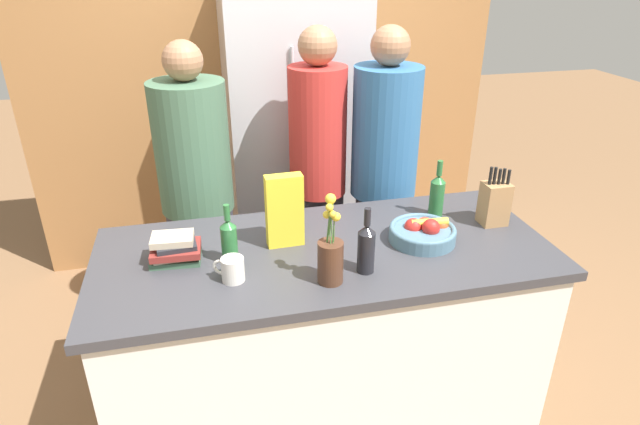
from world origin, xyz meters
The scene contains 16 objects.
ground_plane centered at (0.00, 0.00, 0.00)m, with size 14.00×14.00×0.00m, color brown.
kitchen_island centered at (0.00, 0.00, 0.45)m, with size 1.89×0.82×0.89m.
back_wall_wood centered at (0.00, 1.69, 1.30)m, with size 3.09×0.12×2.60m.
refrigerator centered at (0.12, 1.33, 0.94)m, with size 0.82×0.62×1.88m.
fruit_bowl centered at (0.42, -0.02, 0.93)m, with size 0.28×0.28×0.11m.
knife_block centered at (0.79, 0.06, 0.99)m, with size 0.11×0.10×0.28m.
flower_vase centered at (-0.04, -0.24, 1.00)m, with size 0.10×0.10×0.35m.
cereal_box centered at (-0.15, 0.08, 1.05)m, with size 0.15×0.07×0.31m.
coffee_mug centered at (-0.40, -0.15, 0.94)m, with size 0.12×0.09×0.09m.
book_stack centered at (-0.60, 0.04, 0.94)m, with size 0.21×0.16×0.11m.
bottle_oil centered at (-0.39, -0.01, 0.99)m, with size 0.06×0.06×0.25m.
bottle_vinegar centered at (0.57, 0.19, 1.00)m, with size 0.07×0.07×0.27m.
bottle_wine centered at (0.11, -0.20, 1.00)m, with size 0.07×0.07×0.27m.
person_at_sink centered at (-0.51, 0.75, 0.92)m, with size 0.37×0.37×1.64m.
person_in_blue centered at (0.14, 0.77, 0.96)m, with size 0.31×0.31×1.69m.
person_in_red_tee centered at (0.48, 0.66, 0.95)m, with size 0.35×0.35×1.69m.
Camera 1 is at (-0.46, -1.87, 2.00)m, focal length 30.00 mm.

